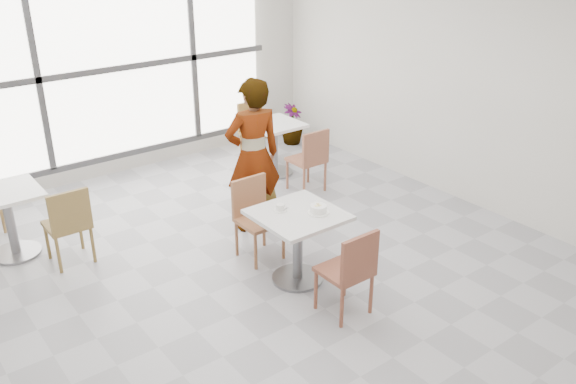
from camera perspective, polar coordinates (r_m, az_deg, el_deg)
floor at (r=6.40m, az=-1.64°, el=-7.29°), size 7.00×7.00×0.00m
wall_back at (r=8.74m, az=-15.59°, el=11.26°), size 6.00×0.00×6.00m
wall_right at (r=7.81m, az=16.64°, el=9.63°), size 0.00×7.00×7.00m
window at (r=8.68m, az=-15.42°, el=11.19°), size 4.60×0.07×2.52m
main_table at (r=5.98m, az=0.92°, el=-3.94°), size 0.80×0.80×0.75m
chair_near at (r=5.49m, az=5.91°, el=-7.11°), size 0.42×0.42×0.87m
chair_far at (r=6.45m, az=-3.12°, el=-1.94°), size 0.42×0.42×0.87m
oatmeal_bowl at (r=5.86m, az=2.87°, el=-1.60°), size 0.21×0.21×0.09m
coffee_cup at (r=5.91m, az=-0.72°, el=-1.49°), size 0.16×0.13×0.07m
person at (r=6.87m, az=-3.28°, el=3.39°), size 0.73×0.55×1.80m
bg_table_left at (r=7.09m, az=-24.74°, el=-1.88°), size 0.70×0.70×0.75m
bg_table_right at (r=8.56m, az=-1.29°, el=4.80°), size 0.70×0.70×0.75m
bg_chair_left_near at (r=6.66m, az=-19.89°, el=-2.60°), size 0.42×0.42×0.87m
bg_chair_right_near at (r=7.95m, az=2.11°, el=3.33°), size 0.42×0.42×0.87m
bg_chair_right_far at (r=9.10m, az=-3.19°, el=6.07°), size 0.42×0.42×0.87m
plant_right at (r=9.81m, az=0.39°, el=6.38°), size 0.46×0.46×0.64m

